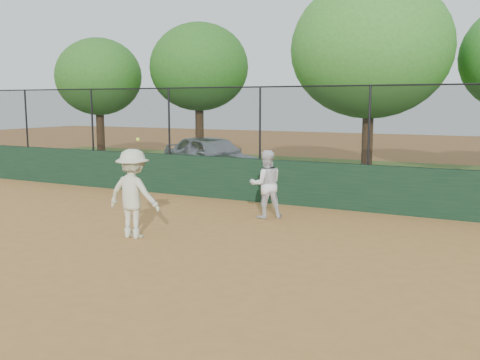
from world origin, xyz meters
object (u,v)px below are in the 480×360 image
at_px(player_second, 266,184).
at_px(player_main, 133,194).
at_px(tree_1, 199,67).
at_px(tree_2, 370,49).
at_px(tree_0, 98,77).
at_px(parked_car, 212,157).

relative_size(player_second, player_main, 0.78).
distance_m(player_second, tree_1, 10.58).
xyz_separation_m(player_main, tree_2, (2.61, 9.06, 3.56)).
height_order(player_second, tree_1, tree_1).
bearing_deg(tree_2, tree_1, 168.15).
xyz_separation_m(tree_0, tree_2, (12.01, -0.69, 0.63)).
relative_size(parked_car, tree_0, 0.84).
distance_m(tree_0, tree_2, 12.04).
relative_size(player_second, tree_1, 0.27).
bearing_deg(tree_1, player_main, -65.65).
distance_m(parked_car, tree_1, 4.56).
xyz_separation_m(parked_car, player_second, (4.54, -5.31, 0.03)).
bearing_deg(player_main, tree_1, 114.35).
relative_size(tree_0, tree_1, 0.92).
bearing_deg(tree_0, player_main, -46.06).
height_order(player_main, tree_2, tree_2).
relative_size(player_main, tree_2, 0.31).
relative_size(tree_1, tree_2, 0.89).
xyz_separation_m(parked_car, tree_0, (-6.52, 1.49, 3.05)).
bearing_deg(player_main, player_second, 60.53).
bearing_deg(tree_0, tree_2, -3.29).
height_order(parked_car, player_main, player_main).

